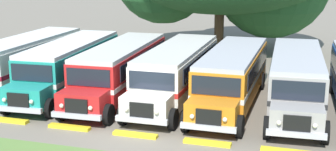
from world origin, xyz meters
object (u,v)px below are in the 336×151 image
Objects in this scene: parked_bus_slot_2 at (120,68)px; parked_bus_slot_4 at (232,74)px; parked_bus_slot_3 at (177,70)px; parked_bus_slot_0 at (26,58)px; parked_bus_slot_1 at (70,64)px; parked_bus_slot_5 at (296,78)px.

parked_bus_slot_4 is at bearing 89.81° from parked_bus_slot_2.
parked_bus_slot_2 is 3.21m from parked_bus_slot_3.
parked_bus_slot_0 is 12.75m from parked_bus_slot_4.
parked_bus_slot_0 is 6.53m from parked_bus_slot_2.
parked_bus_slot_0 is 1.00× the size of parked_bus_slot_3.
parked_bus_slot_1 is 1.01× the size of parked_bus_slot_4.
parked_bus_slot_1 is at bearing -88.19° from parked_bus_slot_3.
parked_bus_slot_2 is 9.52m from parked_bus_slot_5.
parked_bus_slot_4 is at bearing -88.56° from parked_bus_slot_5.
parked_bus_slot_4 is at bearing 88.12° from parked_bus_slot_3.
parked_bus_slot_4 is at bearing 87.47° from parked_bus_slot_1.
parked_bus_slot_0 and parked_bus_slot_3 have the same top height.
parked_bus_slot_4 and parked_bus_slot_5 have the same top height.
parked_bus_slot_5 is (9.50, 0.52, 0.00)m from parked_bus_slot_2.
parked_bus_slot_0 is 0.99× the size of parked_bus_slot_5.
parked_bus_slot_2 and parked_bus_slot_4 have the same top height.
parked_bus_slot_3 is 6.31m from parked_bus_slot_5.
parked_bus_slot_1 and parked_bus_slot_2 have the same top height.
parked_bus_slot_2 and parked_bus_slot_5 have the same top height.
parked_bus_slot_2 is at bearing 83.30° from parked_bus_slot_0.
parked_bus_slot_4 is 3.27m from parked_bus_slot_5.
parked_bus_slot_4 is (9.43, 0.21, 0.00)m from parked_bus_slot_1.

